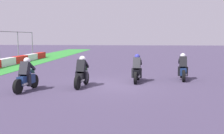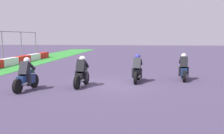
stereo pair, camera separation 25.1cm
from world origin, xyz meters
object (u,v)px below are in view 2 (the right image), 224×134
object	(u,v)px
rider_lane_a	(184,69)
rider_lane_b	(137,71)
rider_lane_d	(26,77)
rider_lane_c	(82,74)

from	to	relation	value
rider_lane_a	rider_lane_b	size ratio (longest dim) A/B	1.00
rider_lane_d	rider_lane_c	bearing A→B (deg)	-56.82
rider_lane_d	rider_lane_b	bearing A→B (deg)	-54.54
rider_lane_b	rider_lane_a	bearing A→B (deg)	-64.49
rider_lane_a	rider_lane_b	bearing A→B (deg)	115.16
rider_lane_a	rider_lane_d	world-z (taller)	same
rider_lane_b	rider_lane_d	distance (m)	5.72
rider_lane_a	rider_lane_c	bearing A→B (deg)	121.04
rider_lane_a	rider_lane_d	xyz separation A→B (m)	(-3.70, 7.60, 0.00)
rider_lane_a	rider_lane_d	size ratio (longest dim) A/B	1.00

